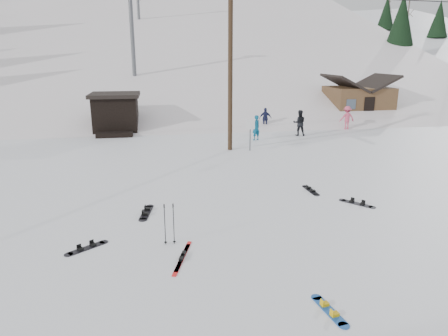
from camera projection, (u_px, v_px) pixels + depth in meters
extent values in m
plane|color=white|center=(252.00, 282.00, 9.65)|extent=(200.00, 200.00, 0.00)
cube|color=white|center=(173.00, 165.00, 65.12)|extent=(60.00, 85.24, 65.97)
cube|color=white|center=(404.00, 158.00, 66.11)|extent=(45.66, 93.98, 54.59)
cylinder|color=#3A2819|center=(230.00, 70.00, 22.04)|extent=(0.26, 0.26, 9.00)
cylinder|color=#595B60|center=(250.00, 135.00, 22.81)|extent=(0.07, 0.07, 1.80)
cube|color=white|center=(251.00, 124.00, 22.59)|extent=(0.50, 0.04, 0.60)
cube|color=black|center=(116.00, 114.00, 28.46)|extent=(3.00, 3.00, 2.50)
cube|color=black|center=(115.00, 95.00, 28.09)|extent=(3.40, 3.40, 0.25)
cube|color=black|center=(115.00, 134.00, 27.05)|extent=(2.40, 1.20, 0.30)
cylinder|color=#595B60|center=(132.00, 33.00, 35.53)|extent=(0.36, 0.36, 8.00)
cube|color=brown|center=(357.00, 103.00, 34.44)|extent=(5.00, 4.00, 2.70)
cube|color=black|center=(344.00, 83.00, 33.76)|extent=(2.69, 4.40, 1.43)
cube|color=black|center=(374.00, 83.00, 34.19)|extent=(2.69, 4.40, 1.43)
cube|color=black|center=(369.00, 109.00, 32.59)|extent=(0.90, 0.06, 1.90)
cube|color=#1A53AC|center=(329.00, 311.00, 8.55)|extent=(0.41, 1.06, 0.02)
cylinder|color=#1A53AC|center=(316.00, 297.00, 9.02)|extent=(0.24, 0.24, 0.02)
cylinder|color=#1A53AC|center=(344.00, 326.00, 8.08)|extent=(0.24, 0.24, 0.02)
cube|color=gold|center=(325.00, 304.00, 8.71)|extent=(0.19, 0.15, 0.07)
cube|color=gold|center=(335.00, 314.00, 8.37)|extent=(0.19, 0.15, 0.07)
cube|color=red|center=(182.00, 259.00, 10.71)|extent=(0.60, 1.70, 0.02)
cube|color=black|center=(182.00, 258.00, 10.70)|extent=(0.18, 0.33, 0.08)
cube|color=red|center=(183.00, 256.00, 10.88)|extent=(0.60, 1.70, 0.02)
cube|color=black|center=(183.00, 254.00, 10.87)|extent=(0.18, 0.33, 0.08)
cylinder|color=black|center=(165.00, 225.00, 11.43)|extent=(0.02, 0.02, 1.20)
cylinder|color=black|center=(166.00, 242.00, 11.58)|extent=(0.09, 0.09, 0.01)
cylinder|color=black|center=(164.00, 206.00, 11.27)|extent=(0.04, 0.04, 0.11)
cylinder|color=black|center=(174.00, 224.00, 11.47)|extent=(0.02, 0.02, 1.20)
cylinder|color=black|center=(174.00, 242.00, 11.62)|extent=(0.09, 0.09, 0.01)
cylinder|color=black|center=(173.00, 206.00, 11.31)|extent=(0.04, 0.04, 0.11)
cube|color=black|center=(87.00, 248.00, 11.33)|extent=(1.01, 0.83, 0.02)
cylinder|color=black|center=(104.00, 242.00, 11.70)|extent=(0.25, 0.25, 0.02)
cylinder|color=black|center=(69.00, 255.00, 10.96)|extent=(0.25, 0.25, 0.02)
cube|color=black|center=(93.00, 244.00, 11.45)|extent=(0.21, 0.22, 0.07)
cube|color=black|center=(80.00, 249.00, 11.19)|extent=(0.21, 0.22, 0.07)
cube|color=black|center=(146.00, 213.00, 13.88)|extent=(0.49, 1.28, 0.03)
cylinder|color=black|center=(150.00, 206.00, 14.48)|extent=(0.29, 0.29, 0.03)
cylinder|color=black|center=(143.00, 220.00, 13.28)|extent=(0.29, 0.29, 0.03)
cube|color=black|center=(148.00, 209.00, 14.08)|extent=(0.23, 0.19, 0.08)
cube|color=black|center=(145.00, 214.00, 13.65)|extent=(0.23, 0.19, 0.08)
cube|color=black|center=(357.00, 204.00, 14.74)|extent=(0.93, 1.04, 0.02)
cylinder|color=black|center=(372.00, 207.00, 14.38)|extent=(0.26, 0.26, 0.02)
cylinder|color=black|center=(342.00, 200.00, 15.09)|extent=(0.26, 0.26, 0.02)
cube|color=black|center=(362.00, 204.00, 14.60)|extent=(0.23, 0.23, 0.07)
cube|color=black|center=(352.00, 201.00, 14.85)|extent=(0.23, 0.23, 0.07)
cube|color=black|center=(311.00, 190.00, 16.18)|extent=(0.31, 1.12, 0.02)
cylinder|color=black|center=(305.00, 186.00, 16.70)|extent=(0.25, 0.25, 0.02)
cylinder|color=black|center=(317.00, 195.00, 15.66)|extent=(0.25, 0.25, 0.02)
cube|color=black|center=(309.00, 188.00, 16.36)|extent=(0.19, 0.15, 0.07)
cube|color=black|center=(313.00, 191.00, 15.98)|extent=(0.19, 0.15, 0.07)
imported|color=#0B5376|center=(256.00, 128.00, 25.69)|extent=(0.70, 0.61, 1.62)
imported|color=black|center=(299.00, 123.00, 27.15)|extent=(0.96, 0.82, 1.74)
imported|color=#D14969|center=(347.00, 118.00, 29.53)|extent=(1.12, 0.66, 1.71)
imported|color=#1C2046|center=(265.00, 118.00, 29.66)|extent=(0.97, 0.55, 1.57)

